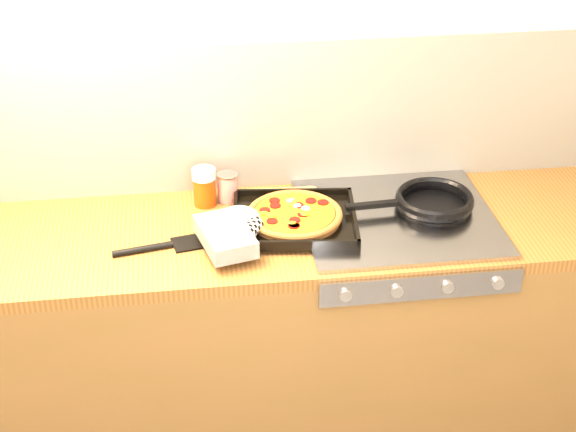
{
  "coord_description": "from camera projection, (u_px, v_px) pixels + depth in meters",
  "views": [
    {
      "loc": [
        -0.21,
        -1.23,
        2.29
      ],
      "look_at": [
        0.1,
        1.08,
        0.95
      ],
      "focal_mm": 55.0,
      "sensor_mm": 36.0,
      "label": 1
    }
  ],
  "objects": [
    {
      "name": "room_shell",
      "position": [
        245.0,
        117.0,
        2.85
      ],
      "size": [
        3.2,
        3.2,
        3.2
      ],
      "color": "white",
      "rests_on": "ground"
    },
    {
      "name": "counter_run",
      "position": [
        258.0,
        344.0,
        2.95
      ],
      "size": [
        3.2,
        0.62,
        0.9
      ],
      "color": "brown",
      "rests_on": "ground"
    },
    {
      "name": "stovetop",
      "position": [
        397.0,
        218.0,
        2.77
      ],
      "size": [
        0.6,
        0.56,
        0.02
      ],
      "primitive_type": "cube",
      "color": "#99999E",
      "rests_on": "counter_run"
    },
    {
      "name": "pizza_on_tray",
      "position": [
        275.0,
        220.0,
        2.69
      ],
      "size": [
        0.52,
        0.43,
        0.06
      ],
      "color": "black",
      "rests_on": "stovetop"
    },
    {
      "name": "frying_pan",
      "position": [
        433.0,
        202.0,
        2.8
      ],
      "size": [
        0.42,
        0.27,
        0.04
      ],
      "color": "black",
      "rests_on": "stovetop"
    },
    {
      "name": "tomato_can",
      "position": [
        228.0,
        188.0,
        2.86
      ],
      "size": [
        0.08,
        0.08,
        0.1
      ],
      "color": "#A30D1B",
      "rests_on": "counter_run"
    },
    {
      "name": "juice_glass",
      "position": [
        204.0,
        187.0,
        2.83
      ],
      "size": [
        0.08,
        0.08,
        0.13
      ],
      "color": "#CB400B",
      "rests_on": "counter_run"
    },
    {
      "name": "wooden_spoon",
      "position": [
        282.0,
        190.0,
        2.92
      ],
      "size": [
        0.3,
        0.05,
        0.02
      ],
      "color": "#A98347",
      "rests_on": "counter_run"
    },
    {
      "name": "black_spatula",
      "position": [
        162.0,
        246.0,
        2.62
      ],
      "size": [
        0.29,
        0.11,
        0.02
      ],
      "color": "black",
      "rests_on": "counter_run"
    }
  ]
}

